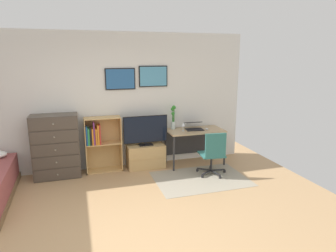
# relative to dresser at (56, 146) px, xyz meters

# --- Properties ---
(ground_plane) EXTENTS (7.20, 7.20, 0.00)m
(ground_plane) POSITION_rel_dresser_xyz_m (0.82, -2.15, -0.60)
(ground_plane) COLOR tan
(wall_back_with_posters) EXTENTS (6.12, 0.09, 2.70)m
(wall_back_with_posters) POSITION_rel_dresser_xyz_m (0.83, 0.27, 0.76)
(wall_back_with_posters) COLOR silver
(wall_back_with_posters) RESTS_ON ground_plane
(area_rug) EXTENTS (1.70, 1.20, 0.01)m
(area_rug) POSITION_rel_dresser_xyz_m (2.54, -0.90, -0.59)
(area_rug) COLOR #9E937F
(area_rug) RESTS_ON ground_plane
(dresser) EXTENTS (0.83, 0.46, 1.19)m
(dresser) POSITION_rel_dresser_xyz_m (0.00, 0.00, 0.00)
(dresser) COLOR #4C4238
(dresser) RESTS_ON ground_plane
(bookshelf) EXTENTS (0.70, 0.30, 1.09)m
(bookshelf) POSITION_rel_dresser_xyz_m (0.80, 0.07, 0.02)
(bookshelf) COLOR tan
(bookshelf) RESTS_ON ground_plane
(tv_stand) EXTENTS (0.76, 0.41, 0.47)m
(tv_stand) POSITION_rel_dresser_xyz_m (1.70, 0.02, -0.36)
(tv_stand) COLOR tan
(tv_stand) RESTS_ON ground_plane
(television) EXTENTS (0.90, 0.16, 0.61)m
(television) POSITION_rel_dresser_xyz_m (1.70, -0.01, 0.18)
(television) COLOR black
(television) RESTS_ON tv_stand
(desk) EXTENTS (1.17, 0.61, 0.74)m
(desk) POSITION_rel_dresser_xyz_m (2.74, -0.01, 0.01)
(desk) COLOR tan
(desk) RESTS_ON ground_plane
(office_chair) EXTENTS (0.57, 0.58, 0.86)m
(office_chair) POSITION_rel_dresser_xyz_m (2.82, -0.81, -0.14)
(office_chair) COLOR #232326
(office_chair) RESTS_ON ground_plane
(laptop) EXTENTS (0.39, 0.42, 0.16)m
(laptop) POSITION_rel_dresser_xyz_m (2.73, -0.02, 0.21)
(laptop) COLOR black
(laptop) RESTS_ON desk
(computer_mouse) EXTENTS (0.06, 0.10, 0.03)m
(computer_mouse) POSITION_rel_dresser_xyz_m (2.97, -0.15, 0.16)
(computer_mouse) COLOR silver
(computer_mouse) RESTS_ON desk
(bamboo_vase) EXTENTS (0.11, 0.10, 0.50)m
(bamboo_vase) POSITION_rel_dresser_xyz_m (2.32, 0.11, 0.40)
(bamboo_vase) COLOR silver
(bamboo_vase) RESTS_ON desk
(wine_glass) EXTENTS (0.07, 0.07, 0.18)m
(wine_glass) POSITION_rel_dresser_xyz_m (2.47, -0.11, 0.28)
(wine_glass) COLOR silver
(wine_glass) RESTS_ON desk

